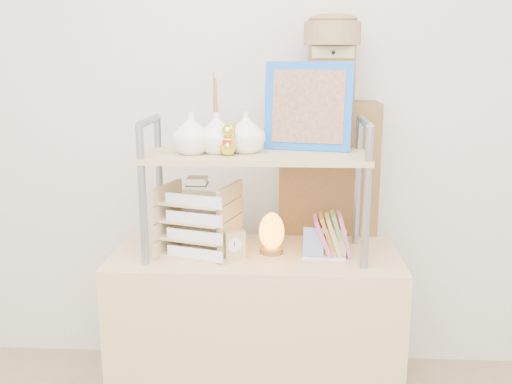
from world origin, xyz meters
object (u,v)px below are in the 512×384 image
desk (256,335)px  salt_lamp (272,232)px  cabinet (326,243)px  letter_tray (198,223)px

desk → salt_lamp: salt_lamp is taller
cabinet → letter_tray: cabinet is taller
cabinet → salt_lamp: 0.47m
desk → salt_lamp: (0.07, 0.01, 0.46)m
letter_tray → salt_lamp: (0.30, 0.01, -0.04)m
desk → cabinet: bearing=49.2°
salt_lamp → cabinet: bearing=55.2°
cabinet → letter_tray: 0.70m
salt_lamp → desk: bearing=-174.8°
desk → cabinet: (0.32, 0.37, 0.30)m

